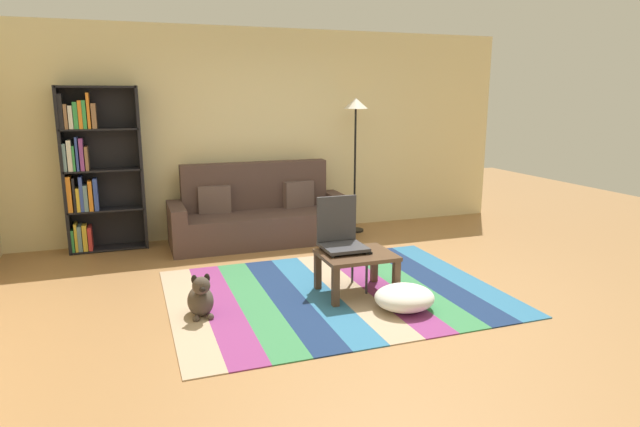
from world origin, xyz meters
TOP-DOWN VIEW (x-y plane):
  - ground_plane at (0.00, 0.00)m, footprint 14.00×14.00m
  - back_wall at (0.00, 2.55)m, footprint 6.80×0.10m
  - rug at (-0.11, -0.03)m, footprint 3.06×2.37m
  - couch at (-0.33, 2.02)m, footprint 2.26×0.80m
  - bookshelf at (-2.27, 2.31)m, footprint 0.90×0.28m
  - coffee_table at (0.09, -0.12)m, footprint 0.68×0.56m
  - pouf at (0.32, -0.63)m, footprint 0.53×0.49m
  - dog at (-1.37, -0.16)m, footprint 0.22×0.35m
  - standing_lamp at (1.03, 2.12)m, footprint 0.32×0.32m
  - tv_remote at (0.19, -0.13)m, footprint 0.05×0.15m
  - folding_chair at (0.00, 0.09)m, footprint 0.40×0.40m

SIDE VIEW (x-z plane):
  - ground_plane at x=0.00m, z-range 0.00..0.00m
  - rug at x=-0.11m, z-range 0.00..0.01m
  - pouf at x=0.32m, z-range 0.01..0.23m
  - dog at x=-1.37m, z-range -0.04..0.36m
  - coffee_table at x=0.09m, z-range 0.13..0.53m
  - couch at x=-0.33m, z-range -0.16..0.84m
  - tv_remote at x=0.19m, z-range 0.40..0.42m
  - folding_chair at x=0.00m, z-range 0.08..0.98m
  - bookshelf at x=-2.27m, z-range 0.01..1.97m
  - back_wall at x=0.00m, z-range 0.00..2.70m
  - standing_lamp at x=1.03m, z-range 0.61..2.42m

